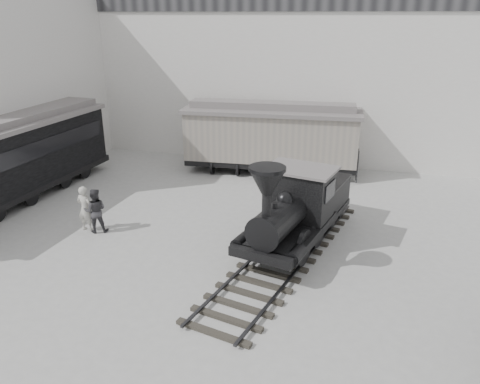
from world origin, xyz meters
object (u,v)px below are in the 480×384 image
(visitor_a, at_px, (85,208))
(visitor_b, at_px, (95,211))
(boxcar, at_px, (271,136))
(locomotive, at_px, (295,213))

(visitor_a, relative_size, visitor_b, 1.04)
(boxcar, xyz_separation_m, visitor_a, (-5.33, -9.01, -1.04))
(boxcar, relative_size, visitor_a, 5.11)
(locomotive, xyz_separation_m, boxcar, (-2.64, 8.21, 0.61))
(boxcar, height_order, visitor_a, boxcar)
(boxcar, bearing_deg, visitor_a, -125.44)
(boxcar, xyz_separation_m, visitor_b, (-4.88, -9.03, -1.07))
(locomotive, xyz_separation_m, visitor_b, (-7.51, -0.82, -0.46))
(visitor_a, bearing_deg, locomotive, -171.22)
(locomotive, xyz_separation_m, visitor_a, (-7.96, -0.79, -0.43))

